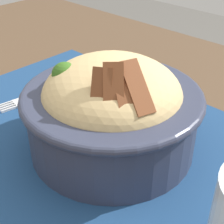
# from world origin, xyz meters

# --- Properties ---
(table) EXTENTS (1.29, 0.81, 0.77)m
(table) POSITION_xyz_m (0.00, 0.00, 0.69)
(table) COLOR #4C3826
(table) RESTS_ON ground_plane
(placemat) EXTENTS (0.47, 0.35, 0.00)m
(placemat) POSITION_xyz_m (-0.00, 0.01, 0.77)
(placemat) COLOR navy
(placemat) RESTS_ON table
(bowl) EXTENTS (0.21, 0.21, 0.13)m
(bowl) POSITION_xyz_m (-0.04, 0.01, 0.83)
(bowl) COLOR #2D3347
(bowl) RESTS_ON placemat
(fork) EXTENTS (0.04, 0.13, 0.00)m
(fork) POSITION_xyz_m (0.13, 0.00, 0.77)
(fork) COLOR silver
(fork) RESTS_ON placemat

